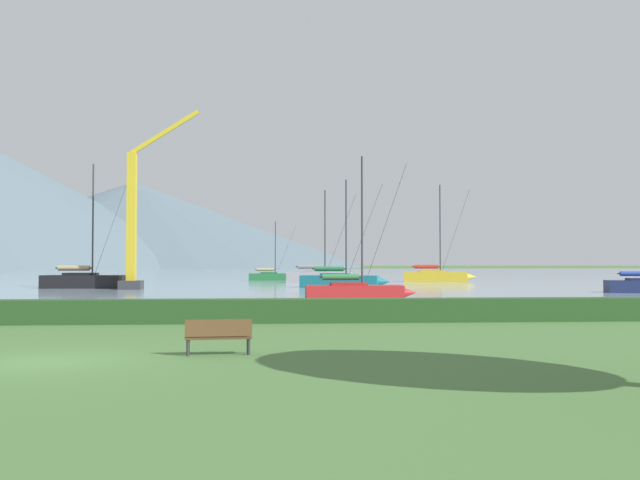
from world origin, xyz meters
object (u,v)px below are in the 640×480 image
(sailboat_slip_0, at_px, (87,280))
(park_bench_under_tree, at_px, (218,335))
(sailboat_slip_3, at_px, (436,276))
(sailboat_slip_6, at_px, (272,276))
(sailboat_slip_4, at_px, (320,276))
(sailboat_slip_1, at_px, (355,291))
(dock_crane, at_px, (134,228))
(sailboat_slip_7, at_px, (341,280))

(sailboat_slip_0, xyz_separation_m, park_bench_under_tree, (15.87, -49.89, -0.23))
(sailboat_slip_3, relative_size, sailboat_slip_6, 1.54)
(sailboat_slip_0, bearing_deg, sailboat_slip_4, 40.16)
(sailboat_slip_1, bearing_deg, dock_crane, 131.13)
(sailboat_slip_6, bearing_deg, dock_crane, -111.95)
(sailboat_slip_3, bearing_deg, sailboat_slip_6, 169.61)
(dock_crane, bearing_deg, sailboat_slip_7, 8.98)
(sailboat_slip_6, height_order, dock_crane, dock_crane)
(sailboat_slip_1, bearing_deg, sailboat_slip_3, 69.82)
(sailboat_slip_6, bearing_deg, sailboat_slip_0, -122.46)
(sailboat_slip_1, bearing_deg, sailboat_slip_7, 86.18)
(park_bench_under_tree, bearing_deg, sailboat_slip_6, 84.09)
(sailboat_slip_1, distance_m, park_bench_under_tree, 27.14)
(sailboat_slip_7, relative_size, dock_crane, 0.64)
(sailboat_slip_3, distance_m, sailboat_slip_6, 22.17)
(sailboat_slip_7, xyz_separation_m, dock_crane, (-19.28, -3.05, 4.83))
(sailboat_slip_0, distance_m, sailboat_slip_6, 32.70)
(sailboat_slip_4, bearing_deg, dock_crane, -127.91)
(sailboat_slip_6, bearing_deg, sailboat_slip_7, -76.24)
(sailboat_slip_3, height_order, sailboat_slip_4, sailboat_slip_3)
(sailboat_slip_1, relative_size, sailboat_slip_6, 1.16)
(sailboat_slip_7, bearing_deg, dock_crane, -157.09)
(sailboat_slip_0, bearing_deg, park_bench_under_tree, -66.81)
(sailboat_slip_1, bearing_deg, sailboat_slip_4, 88.76)
(sailboat_slip_0, relative_size, sailboat_slip_1, 1.27)
(sailboat_slip_1, relative_size, sailboat_slip_4, 0.83)
(sailboat_slip_0, height_order, sailboat_slip_4, sailboat_slip_0)
(sailboat_slip_0, distance_m, sailboat_slip_7, 24.33)
(sailboat_slip_3, bearing_deg, sailboat_slip_0, -142.47)
(sailboat_slip_4, relative_size, sailboat_slip_7, 1.06)
(sailboat_slip_0, bearing_deg, sailboat_slip_1, -40.48)
(sailboat_slip_3, xyz_separation_m, sailboat_slip_4, (-14.93, -3.08, -0.01))
(sailboat_slip_0, xyz_separation_m, sailboat_slip_6, (17.86, 27.39, -0.18))
(sailboat_slip_3, height_order, sailboat_slip_7, sailboat_slip_3)
(sailboat_slip_3, height_order, sailboat_slip_6, sailboat_slip_3)
(sailboat_slip_6, distance_m, park_bench_under_tree, 77.31)
(sailboat_slip_3, bearing_deg, sailboat_slip_7, -114.90)
(sailboat_slip_3, xyz_separation_m, sailboat_slip_7, (-14.19, -19.72, -0.05))
(sailboat_slip_7, bearing_deg, sailboat_slip_1, -79.77)
(sailboat_slip_1, distance_m, sailboat_slip_6, 51.30)
(sailboat_slip_4, bearing_deg, sailboat_slip_3, 17.05)
(sailboat_slip_1, bearing_deg, park_bench_under_tree, -105.00)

